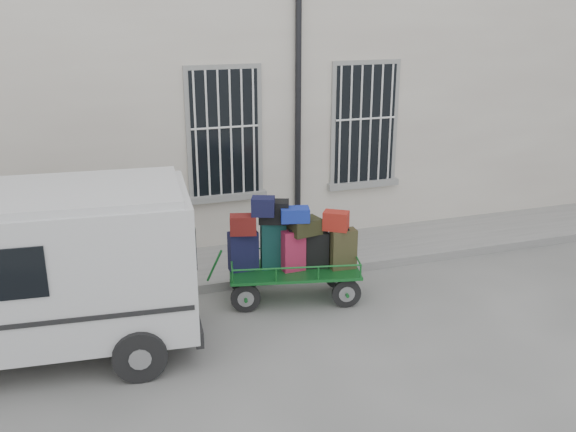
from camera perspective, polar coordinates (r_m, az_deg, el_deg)
The scene contains 5 objects.
ground at distance 9.54m, azimuth 1.32°, elevation -9.24°, with size 80.00×80.00×0.00m, color #61615C.
building at distance 13.81m, azimuth -6.57°, elevation 12.41°, with size 24.00×5.15×6.00m.
sidewalk at distance 11.41m, azimuth -2.46°, elevation -4.01°, with size 24.00×1.70×0.15m, color slate.
luggage_cart at distance 9.82m, azimuth 0.25°, elevation -2.82°, with size 2.39×1.31×1.70m.
van at distance 8.78m, azimuth -23.05°, elevation -4.12°, with size 4.61×2.34×2.25m.
Camera 1 is at (-2.91, -7.93, 4.45)m, focal length 40.00 mm.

